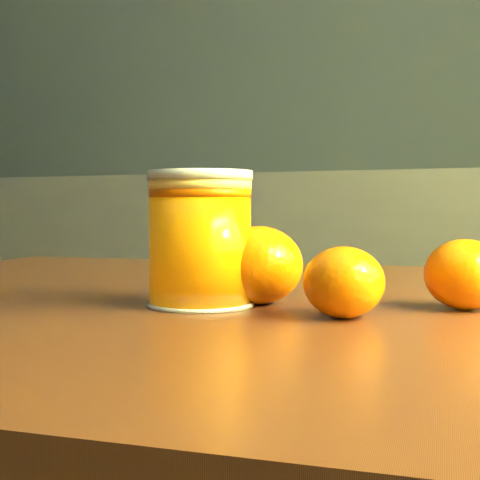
% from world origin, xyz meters
% --- Properties ---
extents(kitchen_counter, '(3.15, 0.60, 0.90)m').
position_xyz_m(kitchen_counter, '(0.00, 1.45, 0.45)').
color(kitchen_counter, '#545459').
rests_on(kitchen_counter, ground).
extents(table, '(1.05, 0.79, 0.74)m').
position_xyz_m(table, '(0.92, 0.11, 0.64)').
color(table, brown).
rests_on(table, ground).
extents(juice_glass, '(0.08, 0.08, 0.10)m').
position_xyz_m(juice_glass, '(0.85, 0.05, 0.79)').
color(juice_glass, orange).
rests_on(juice_glass, table).
extents(orange_front, '(0.09, 0.09, 0.06)m').
position_xyz_m(orange_front, '(0.89, 0.07, 0.77)').
color(orange_front, orange).
rests_on(orange_front, table).
extents(orange_back, '(0.08, 0.08, 0.05)m').
position_xyz_m(orange_back, '(1.04, 0.11, 0.77)').
color(orange_back, orange).
rests_on(orange_back, table).
extents(orange_extra, '(0.06, 0.06, 0.05)m').
position_xyz_m(orange_extra, '(0.97, 0.04, 0.76)').
color(orange_extra, orange).
rests_on(orange_extra, table).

